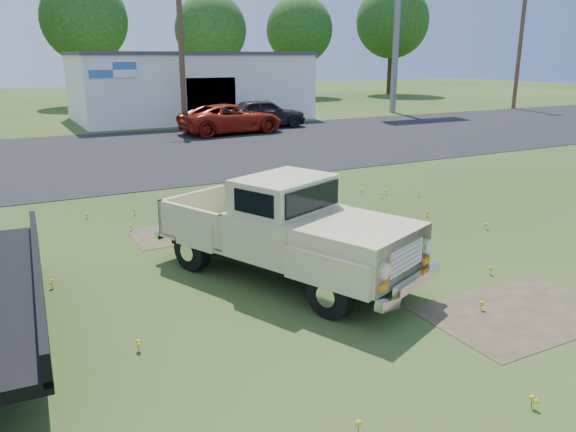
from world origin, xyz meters
name	(u,v)px	position (x,y,z in m)	size (l,w,h in m)	color
ground	(338,268)	(0.00, 0.00, 0.00)	(140.00, 140.00, 0.00)	#2B4416
asphalt_lot	(145,153)	(0.00, 15.00, 0.00)	(90.00, 14.00, 0.02)	black
dirt_patch_a	(519,313)	(1.50, -3.00, 0.00)	(3.00, 2.00, 0.01)	#483826
dirt_patch_b	(182,234)	(-2.00, 3.50, 0.00)	(2.20, 1.60, 0.01)	#483826
commercial_building	(190,85)	(6.00, 26.99, 2.10)	(14.20, 8.20, 4.15)	silver
utility_pole_mid	(181,42)	(4.00, 22.00, 4.60)	(1.60, 0.30, 9.00)	#483121
utility_pole_east	(520,46)	(30.00, 22.00, 4.60)	(1.60, 0.30, 9.00)	#483121
treeline_d	(84,20)	(2.00, 40.50, 6.62)	(6.72, 6.72, 10.00)	#332617
treeline_e	(211,30)	(12.00, 39.00, 5.98)	(6.08, 6.08, 9.04)	#332617
treeline_f	(299,30)	(22.00, 41.50, 6.30)	(6.40, 6.40, 9.52)	#332617
treeline_g	(392,21)	(32.00, 40.00, 7.25)	(7.36, 7.36, 10.95)	#332617
vintage_pickup_truck	(284,228)	(-1.12, 0.07, 0.95)	(2.03, 5.22, 1.90)	#C7BC85
red_pickup	(231,119)	(5.54, 18.90, 0.75)	(2.50, 5.43, 1.51)	maroon
dark_sedan	(264,113)	(8.08, 20.34, 0.80)	(1.88, 4.67, 1.59)	black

